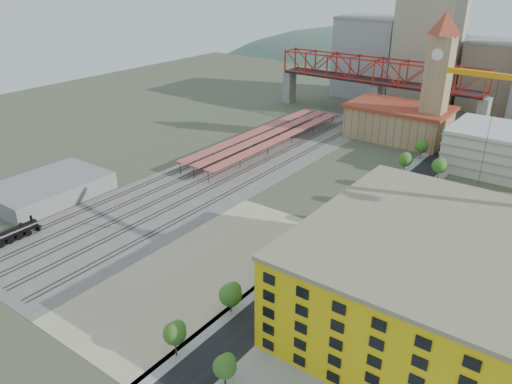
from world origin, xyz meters
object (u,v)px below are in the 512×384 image
Objects in this scene: construction_building at (432,279)px; locomotive at (3,238)px; site_trailer_c at (317,262)px; car_0 at (264,294)px; site_trailer_a at (277,297)px; clock_tower at (439,69)px; site_trailer_b at (296,280)px; site_trailer_d at (341,241)px.

locomotive is at bearing -160.46° from construction_building.
car_0 is (-3.00, -16.21, -0.50)m from site_trailer_c.
car_0 is (-3.00, -0.07, -0.45)m from site_trailer_a.
site_trailer_c reaches higher than car_0.
locomotive is 4.48× the size of car_0.
clock_tower is 108.60m from site_trailer_b.
clock_tower is at bearing 83.25° from site_trailer_d.
clock_tower is 89.29m from site_trailer_d.
car_0 is (-29.00, -12.26, -8.64)m from construction_building.
clock_tower reaches higher than locomotive.
site_trailer_b is 0.92× the size of site_trailer_d.
clock_tower is 1.03× the size of construction_building.
construction_building is at bearing 21.34° from site_trailer_b.
site_trailer_c is at bearing 171.36° from construction_building.
site_trailer_a is (66.00, 20.47, -0.67)m from locomotive.
clock_tower is at bearing 88.38° from car_0.
site_trailer_d reaches higher than site_trailer_b.
construction_building reaches higher than site_trailer_d.
site_trailer_b is at bearing 89.95° from site_trailer_a.
construction_building is 11.15× the size of car_0.
car_0 is at bearing -108.35° from site_trailer_d.
locomotive reaches higher than site_trailer_b.
construction_building is at bearing -4.73° from site_trailer_c.
construction_building is at bearing 18.74° from car_0.
locomotive is 71.65m from site_trailer_b.
clock_tower reaches higher than construction_building.
car_0 is (-3.00, -27.62, -0.61)m from site_trailer_d.
locomotive is at bearing -162.81° from site_trailer_a.
clock_tower reaches higher than site_trailer_b.
construction_building is 32.65m from car_0.
construction_building is 5.66× the size of site_trailer_a.
site_trailer_c is at bearing 89.95° from site_trailer_a.
car_0 is at bearing -178.62° from site_trailer_a.
site_trailer_b is (-26.00, -4.78, -8.13)m from construction_building.
locomotive reaches higher than site_trailer_c.
site_trailer_b is 2.06× the size of car_0.
site_trailer_c is at bearing 75.34° from car_0.
construction_building is 27.66m from site_trailer_b.
clock_tower reaches higher than car_0.
locomotive is 2.28× the size of site_trailer_a.
site_trailer_d is (0.00, 11.41, 0.11)m from site_trailer_c.
site_trailer_a is at bearing -154.89° from construction_building.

